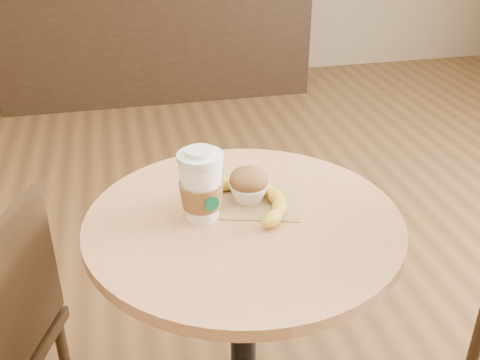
% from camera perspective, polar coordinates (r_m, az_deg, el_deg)
% --- Properties ---
extents(cafe_table, '(0.76, 0.76, 0.75)m').
position_cam_1_polar(cafe_table, '(1.46, 0.36, -10.26)').
color(cafe_table, black).
rests_on(cafe_table, ground).
extents(service_counter, '(2.30, 0.65, 1.04)m').
position_cam_1_polar(service_counter, '(4.29, -8.73, 15.50)').
color(service_counter, black).
rests_on(service_counter, ground).
extents(kraft_bag, '(0.28, 0.24, 0.00)m').
position_cam_1_polar(kraft_bag, '(1.41, 1.14, -2.17)').
color(kraft_bag, olive).
rests_on(kraft_bag, cafe_table).
extents(coffee_cup, '(0.11, 0.11, 0.18)m').
position_cam_1_polar(coffee_cup, '(1.31, -3.97, -0.78)').
color(coffee_cup, white).
rests_on(coffee_cup, cafe_table).
extents(muffin, '(0.10, 0.10, 0.09)m').
position_cam_1_polar(muffin, '(1.39, 0.90, -0.48)').
color(muffin, white).
rests_on(muffin, kraft_bag).
extents(banana, '(0.24, 0.30, 0.04)m').
position_cam_1_polar(banana, '(1.38, 1.50, -2.00)').
color(banana, gold).
rests_on(banana, kraft_bag).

